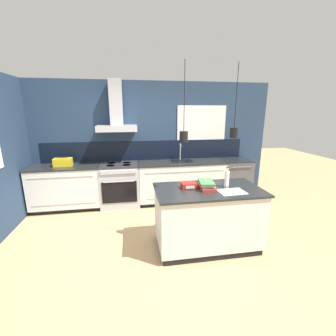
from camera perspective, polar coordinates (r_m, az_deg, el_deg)
name	(u,v)px	position (r m, az deg, el deg)	size (l,w,h in m)	color
ground_plane	(159,247)	(3.59, -2.35, -19.31)	(16.00, 16.00, 0.00)	tan
wall_back	(145,140)	(5.02, -5.76, 7.05)	(5.60, 2.19, 2.60)	navy
counter_run_left	(67,187)	(5.08, -24.34, -4.45)	(1.37, 0.64, 0.91)	black
counter_run_sink	(182,181)	(5.02, 3.46, -3.35)	(1.91, 0.64, 1.28)	black
oven_range	(120,185)	(4.90, -12.09, -4.17)	(0.80, 0.66, 0.91)	#B5B5BA
dishwasher	(234,179)	(5.44, 16.50, -2.61)	(0.62, 0.65, 0.91)	#4C4C51
kitchen_island	(207,218)	(3.44, 9.92, -12.30)	(1.52, 0.83, 0.91)	black
bottle_on_island	(227,179)	(3.35, 14.70, -2.65)	(0.07, 0.07, 0.30)	silver
book_stack	(206,185)	(3.24, 9.73, -4.29)	(0.24, 0.34, 0.11)	#B2332D
red_supply_box	(189,185)	(3.24, 5.30, -4.43)	(0.22, 0.16, 0.08)	red
paper_pile	(232,192)	(3.21, 15.91, -5.83)	(0.37, 0.28, 0.01)	silver
yellow_toolbox	(63,162)	(4.95, -25.13, 1.36)	(0.34, 0.18, 0.19)	gold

